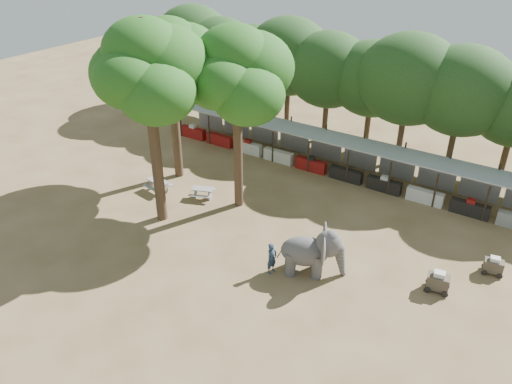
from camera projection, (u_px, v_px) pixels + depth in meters
The scene contains 12 objects.
ground at pixel (220, 267), 26.73m from camera, with size 100.00×100.00×0.00m, color brown.
vendor_stalls at pixel (335, 156), 36.21m from camera, with size 28.00×2.99×2.80m.
yard_tree_left at pixel (170, 61), 32.35m from camera, with size 7.10×6.90×11.02m.
yard_tree_center at pixel (148, 71), 26.78m from camera, with size 7.10×6.90×12.04m.
yard_tree_back at pixel (236, 74), 28.56m from camera, with size 7.10×6.90×11.36m.
backdrop_trees at pixel (369, 80), 37.84m from camera, with size 46.46×5.95×8.33m.
elephant at pixel (313, 251), 25.75m from camera, with size 3.59×2.85×2.69m.
handler at pixel (272, 258), 25.97m from camera, with size 0.64×0.43×1.77m, color #26384C.
picnic_table_near at pixel (158, 184), 33.84m from camera, with size 1.83×1.70×0.81m.
picnic_table_far at pixel (203, 192), 33.04m from camera, with size 1.81×1.73×0.71m.
cart_front at pixel (438, 281), 24.84m from camera, with size 1.29×0.95×1.15m.
cart_back at pixel (493, 266), 26.06m from camera, with size 1.16×0.87×1.03m.
Camera 1 is at (13.41, -16.71, 16.61)m, focal length 35.00 mm.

